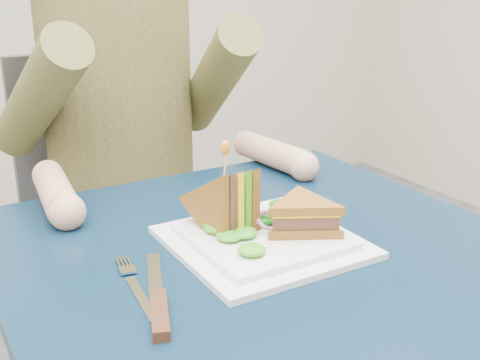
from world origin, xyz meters
TOP-DOWN VIEW (x-y plane):
  - table at (0.00, 0.00)m, footprint 0.75×0.75m
  - chair at (0.00, 0.71)m, footprint 0.42×0.40m
  - diner at (-0.00, 0.60)m, footprint 0.54×0.59m
  - plate at (0.00, 0.01)m, footprint 0.26×0.26m
  - sandwich_flat at (0.06, -0.02)m, footprint 0.17×0.17m
  - sandwich_upright at (-0.04, 0.05)m, footprint 0.09×0.15m
  - fork at (-0.21, -0.02)m, footprint 0.04×0.18m
  - knife at (-0.21, -0.08)m, footprint 0.09×0.21m
  - toothpick at (-0.04, 0.05)m, footprint 0.01×0.01m
  - toothpick_frill at (-0.04, 0.05)m, footprint 0.01×0.01m
  - lettuce_spill at (0.01, 0.02)m, footprint 0.15×0.13m
  - onion_ring at (0.02, 0.01)m, footprint 0.04×0.04m

SIDE VIEW (x-z plane):
  - chair at x=0.00m, z-range 0.08..1.01m
  - table at x=0.00m, z-range 0.29..1.02m
  - fork at x=-0.21m, z-range 0.73..0.74m
  - knife at x=-0.21m, z-range 0.73..0.74m
  - plate at x=0.00m, z-range 0.73..0.75m
  - lettuce_spill at x=0.01m, z-range 0.75..0.77m
  - onion_ring at x=0.02m, z-range 0.75..0.78m
  - sandwich_flat at x=0.06m, z-range 0.75..0.80m
  - sandwich_upright at x=-0.04m, z-range 0.71..0.86m
  - toothpick at x=-0.04m, z-range 0.82..0.88m
  - toothpick_frill at x=-0.04m, z-range 0.87..0.89m
  - diner at x=0.00m, z-range 0.54..1.29m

